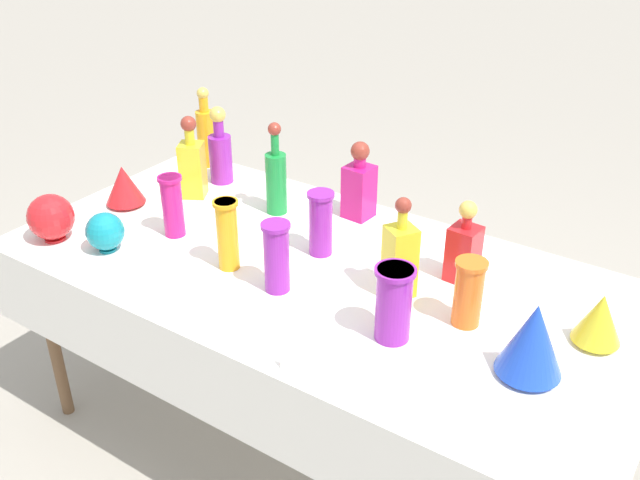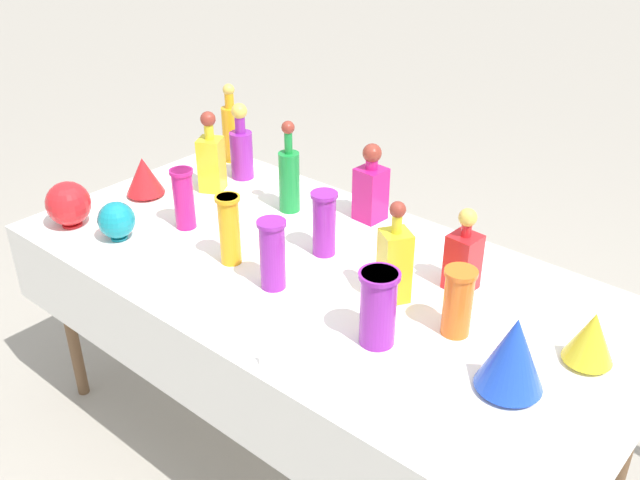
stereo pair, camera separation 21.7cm
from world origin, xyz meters
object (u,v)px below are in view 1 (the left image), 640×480
at_px(slender_vase_2, 227,233).
at_px(round_bowl_1, 51,217).
at_px(tall_bottle_1, 220,152).
at_px(slender_vase_1, 394,302).
at_px(tall_bottle_0, 206,133).
at_px(square_decanter_2, 464,248).
at_px(square_decanter_3, 192,164).
at_px(fluted_vase_0, 124,185).
at_px(square_decanter_1, 359,185).
at_px(round_bowl_0, 105,232).
at_px(tall_bottle_2, 276,178).
at_px(slender_vase_5, 172,204).
at_px(fluted_vase_1, 533,339).
at_px(fluted_vase_2, 600,318).
at_px(slender_vase_4, 469,291).
at_px(slender_vase_0, 321,221).
at_px(slender_vase_3, 277,255).
at_px(square_decanter_0, 400,257).

bearing_deg(slender_vase_2, round_bowl_1, -162.51).
distance_m(tall_bottle_1, slender_vase_1, 1.16).
relative_size(tall_bottle_0, square_decanter_2, 1.24).
bearing_deg(square_decanter_3, fluted_vase_0, -127.77).
bearing_deg(square_decanter_1, round_bowl_0, -129.78).
bearing_deg(square_decanter_1, tall_bottle_2, -153.02).
distance_m(slender_vase_5, fluted_vase_0, 0.32).
xyz_separation_m(square_decanter_3, fluted_vase_0, (-0.15, -0.20, -0.05)).
bearing_deg(fluted_vase_1, slender_vase_1, -171.21).
xyz_separation_m(square_decanter_1, fluted_vase_2, (0.90, -0.28, -0.04)).
height_order(square_decanter_2, slender_vase_1, square_decanter_2).
relative_size(tall_bottle_1, fluted_vase_1, 1.46).
bearing_deg(round_bowl_0, square_decanter_1, 50.22).
xyz_separation_m(fluted_vase_0, fluted_vase_2, (1.65, 0.11, -0.00)).
distance_m(tall_bottle_0, slender_vase_4, 1.40).
height_order(slender_vase_5, round_bowl_1, slender_vase_5).
bearing_deg(square_decanter_3, fluted_vase_2, -3.21).
bearing_deg(slender_vase_0, slender_vase_4, -10.06).
bearing_deg(tall_bottle_2, tall_bottle_0, 159.46).
relative_size(square_decanter_2, slender_vase_5, 1.23).
bearing_deg(square_decanter_2, square_decanter_1, 158.93).
xyz_separation_m(slender_vase_0, fluted_vase_1, (0.76, -0.21, -0.01)).
height_order(square_decanter_2, slender_vase_2, square_decanter_2).
height_order(square_decanter_1, fluted_vase_2, square_decanter_1).
relative_size(tall_bottle_2, slender_vase_3, 1.53).
height_order(square_decanter_2, slender_vase_4, square_decanter_2).
bearing_deg(square_decanter_3, square_decanter_2, 0.68).
height_order(slender_vase_4, round_bowl_1, slender_vase_4).
xyz_separation_m(square_decanter_3, fluted_vase_1, (1.39, -0.31, -0.02)).
distance_m(tall_bottle_0, round_bowl_1, 0.76).
bearing_deg(slender_vase_3, fluted_vase_1, 2.83).
relative_size(slender_vase_1, round_bowl_1, 1.33).
bearing_deg(fluted_vase_1, square_decanter_2, 135.21).
distance_m(slender_vase_0, round_bowl_0, 0.69).
bearing_deg(tall_bottle_2, square_decanter_0, -20.28).
distance_m(square_decanter_0, fluted_vase_0, 1.11).
relative_size(tall_bottle_0, slender_vase_2, 1.42).
relative_size(slender_vase_0, round_bowl_0, 1.62).
relative_size(slender_vase_3, fluted_vase_1, 1.06).
bearing_deg(square_decanter_0, slender_vase_1, -65.99).
xyz_separation_m(slender_vase_2, slender_vase_5, (-0.29, 0.06, -0.01)).
xyz_separation_m(slender_vase_5, round_bowl_1, (-0.31, -0.25, -0.03)).
height_order(tall_bottle_1, tall_bottle_2, tall_bottle_2).
relative_size(square_decanter_2, slender_vase_0, 1.22).
distance_m(tall_bottle_2, slender_vase_2, 0.40).
xyz_separation_m(tall_bottle_1, fluted_vase_2, (1.50, -0.24, -0.04)).
bearing_deg(slender_vase_4, fluted_vase_0, -179.65).
relative_size(slender_vase_3, round_bowl_1, 1.37).
relative_size(tall_bottle_1, square_decanter_1, 1.08).
bearing_deg(round_bowl_0, slender_vase_5, 62.10).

